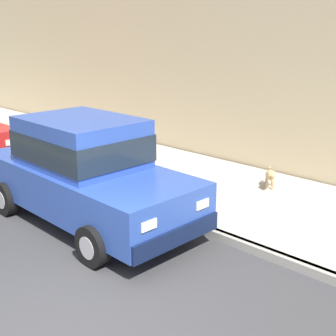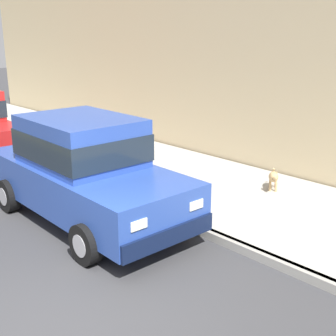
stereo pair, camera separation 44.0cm
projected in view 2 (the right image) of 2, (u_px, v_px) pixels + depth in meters
name	position (u px, v px, depth m)	size (l,w,h in m)	color
ground_plane	(49.00, 328.00, 5.30)	(80.00, 80.00, 0.00)	#38383A
curb	(225.00, 240.00, 7.36)	(0.16, 64.00, 0.14)	gray
sidewalk	(286.00, 212.00, 8.54)	(3.60, 64.00, 0.14)	#A8A59E
car_blue_sedan	(84.00, 169.00, 8.09)	(2.10, 4.63, 1.92)	#28479E
dog_tan	(274.00, 177.00, 9.42)	(0.65, 0.48, 0.49)	tan
fire_hydrant	(107.00, 163.00, 10.26)	(0.34, 0.24, 0.72)	red
building_facade	(155.00, 61.00, 13.50)	(0.50, 20.00, 5.03)	tan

